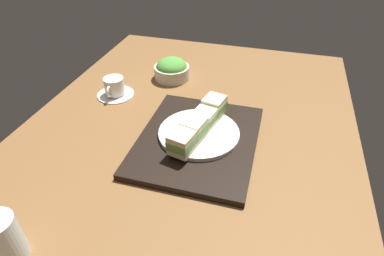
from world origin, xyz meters
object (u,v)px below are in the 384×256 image
Objects in this scene: sandwich_farmost at (214,106)px; salad_bowl at (172,69)px; sandwich_nearmost at (182,143)px; drinking_glass at (4,239)px; coffee_cup at (115,88)px; sandwich_inner_near at (194,129)px; sandwich_inner_far at (204,118)px; sandwich_plate at (199,133)px.

salad_bowl is at bearing 41.66° from sandwich_farmost.
drinking_glass is (-36.00, 24.34, -0.68)cm from sandwich_nearmost.
coffee_cup is at bearing 138.76° from salad_bowl.
coffee_cup is (19.62, 34.09, -3.32)cm from sandwich_inner_near.
sandwich_plate is at bearing 167.12° from sandwich_inner_far.
sandwich_farmost is at bearing -12.88° from sandwich_nearmost.
sandwich_inner_near is (-3.14, 0.72, 3.57)cm from sandwich_plate.
sandwich_plate is 2.97× the size of sandwich_nearmost.
salad_bowl is at bearing 21.95° from sandwich_nearmost.
coffee_cup is (-17.36, 15.22, -0.90)cm from salad_bowl.
sandwich_plate is 10.25cm from sandwich_nearmost.
sandwich_inner_far is at bearing 167.12° from sandwich_farmost.
sandwich_inner_near is at bearing -119.92° from coffee_cup.
salad_bowl is at bearing -41.24° from coffee_cup.
coffee_cup is at bearing 60.08° from sandwich_inner_near.
sandwich_inner_near is 0.61× the size of salad_bowl.
sandwich_plate is at bearing -12.88° from sandwich_nearmost.
sandwich_farmost reaches higher than sandwich_nearmost.
sandwich_farmost is at bearing -138.34° from salad_bowl.
coffee_cup is 62.50cm from drinking_glass.
sandwich_inner_far is at bearing -12.88° from sandwich_plate.
coffee_cup is 1.20× the size of drinking_glass.
salad_bowl reaches higher than coffee_cup.
sandwich_plate is 1.75× the size of salad_bowl.
drinking_glass is at bearing 148.62° from sandwich_inner_near.
sandwich_farmost reaches higher than sandwich_inner_far.
salad_bowl reaches higher than sandwich_plate.
drinking_glass is at bearing 149.73° from sandwich_plate.
drinking_glass is (-45.41, 26.50, 2.78)cm from sandwich_plate.
salad_bowl is 23.11cm from coffee_cup.
sandwich_inner_near is 1.02× the size of sandwich_farmost.
sandwich_inner_far is at bearing -110.59° from coffee_cup.
sandwich_inner_far is 6.45cm from sandwich_farmost.
sandwich_plate is 39.12cm from salad_bowl.
drinking_glass reaches higher than coffee_cup.
sandwich_inner_far is at bearing -12.88° from sandwich_inner_near.
drinking_glass is at bearing 152.41° from sandwich_farmost.
sandwich_nearmost reaches higher than coffee_cup.
salad_bowl is (36.98, 18.87, -2.42)cm from sandwich_inner_near.
sandwich_nearmost is 46.70cm from salad_bowl.
sandwich_farmost is (12.55, -2.87, 0.03)cm from sandwich_inner_near.
sandwich_inner_near is 39.48cm from coffee_cup.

